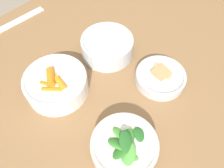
{
  "coord_description": "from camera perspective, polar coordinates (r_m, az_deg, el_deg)",
  "views": [
    {
      "loc": [
        -0.3,
        -0.23,
        1.28
      ],
      "look_at": [
        -0.04,
        0.0,
        0.78
      ],
      "focal_mm": 35.0,
      "sensor_mm": 36.0,
      "label": 1
    }
  ],
  "objects": [
    {
      "name": "bowl_beans_hotdog",
      "position": [
        0.71,
        -1.26,
        9.74
      ],
      "size": [
        0.17,
        0.17,
        0.06
      ],
      "color": "silver",
      "rests_on": "dining_table"
    },
    {
      "name": "bowl_carrots",
      "position": [
        0.63,
        -14.39,
        0.12
      ],
      "size": [
        0.18,
        0.18,
        0.07
      ],
      "color": "white",
      "rests_on": "dining_table"
    },
    {
      "name": "ground_plane",
      "position": [
        1.34,
        1.26,
        -18.77
      ],
      "size": [
        10.0,
        10.0,
        0.0
      ],
      "primitive_type": "plane",
      "color": "gray"
    },
    {
      "name": "bowl_greens",
      "position": [
        0.53,
        3.29,
        -15.98
      ],
      "size": [
        0.16,
        0.16,
        0.08
      ],
      "color": "silver",
      "rests_on": "dining_table"
    },
    {
      "name": "ruler",
      "position": [
        0.91,
        -24.86,
        13.92
      ],
      "size": [
        0.27,
        0.04,
        0.0
      ],
      "color": "silver",
      "rests_on": "dining_table"
    },
    {
      "name": "bowl_cookies",
      "position": [
        0.66,
        12.57,
        1.83
      ],
      "size": [
        0.15,
        0.15,
        0.04
      ],
      "color": "silver",
      "rests_on": "dining_table"
    },
    {
      "name": "dining_table",
      "position": [
        0.73,
        2.2,
        -3.96
      ],
      "size": [
        1.31,
        1.09,
        0.75
      ],
      "color": "olive",
      "rests_on": "ground_plane"
    }
  ]
}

